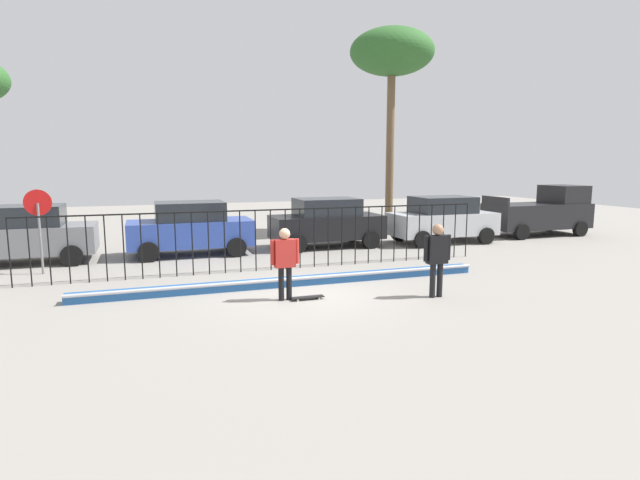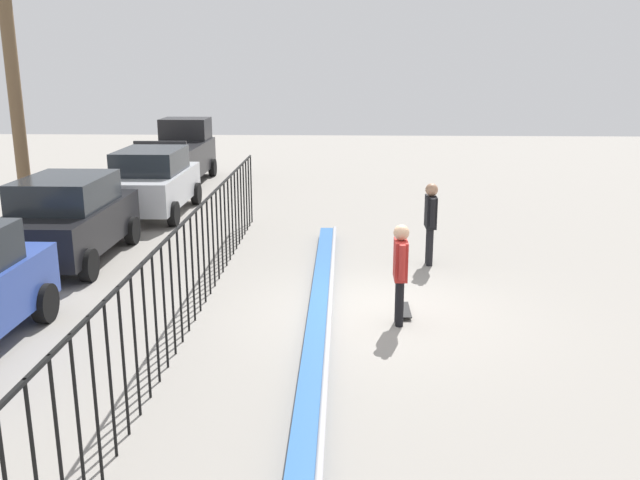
% 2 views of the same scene
% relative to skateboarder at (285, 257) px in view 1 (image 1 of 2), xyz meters
% --- Properties ---
extents(ground_plane, '(60.00, 60.00, 0.00)m').
position_rel_skateboarder_xyz_m(ground_plane, '(0.50, 0.33, -1.04)').
color(ground_plane, gray).
extents(bowl_coping_ledge, '(11.00, 0.40, 0.27)m').
position_rel_skateboarder_xyz_m(bowl_coping_ledge, '(0.50, 1.35, -0.92)').
color(bowl_coping_ledge, '#235699').
rests_on(bowl_coping_ledge, ground).
extents(perimeter_fence, '(14.04, 0.04, 1.87)m').
position_rel_skateboarder_xyz_m(perimeter_fence, '(0.50, 3.51, 0.10)').
color(perimeter_fence, black).
rests_on(perimeter_fence, ground).
extents(skateboarder, '(0.70, 0.26, 1.74)m').
position_rel_skateboarder_xyz_m(skateboarder, '(0.00, 0.00, 0.00)').
color(skateboarder, black).
rests_on(skateboarder, ground).
extents(skateboard, '(0.80, 0.20, 0.07)m').
position_rel_skateboarder_xyz_m(skateboard, '(0.52, -0.14, -0.99)').
color(skateboard, black).
rests_on(skateboard, ground).
extents(camera_operator, '(0.73, 0.27, 1.81)m').
position_rel_skateboarder_xyz_m(camera_operator, '(3.57, -0.93, 0.04)').
color(camera_operator, black).
rests_on(camera_operator, ground).
extents(parked_car_gray, '(4.30, 2.12, 1.90)m').
position_rel_skateboarder_xyz_m(parked_car_gray, '(-6.82, 7.09, -0.07)').
color(parked_car_gray, slate).
rests_on(parked_car_gray, ground).
extents(parked_car_blue, '(4.30, 2.12, 1.90)m').
position_rel_skateboarder_xyz_m(parked_car_blue, '(-1.58, 7.00, -0.07)').
color(parked_car_blue, '#2D479E').
rests_on(parked_car_blue, ground).
extents(parked_car_black, '(4.30, 2.12, 1.90)m').
position_rel_skateboarder_xyz_m(parked_car_black, '(3.59, 7.07, -0.07)').
color(parked_car_black, black).
rests_on(parked_car_black, ground).
extents(parked_car_silver, '(4.30, 2.12, 1.90)m').
position_rel_skateboarder_xyz_m(parked_car_silver, '(8.42, 6.52, -0.07)').
color(parked_car_silver, '#B7BABF').
rests_on(parked_car_silver, ground).
extents(pickup_truck, '(4.70, 2.12, 2.24)m').
position_rel_skateboarder_xyz_m(pickup_truck, '(13.90, 7.02, -0.01)').
color(pickup_truck, black).
rests_on(pickup_truck, ground).
extents(stop_sign, '(0.76, 0.07, 2.50)m').
position_rel_skateboarder_xyz_m(stop_sign, '(-6.03, 5.17, 0.57)').
color(stop_sign, slate).
rests_on(stop_sign, ground).
extents(palm_tree_tall, '(3.77, 3.77, 9.20)m').
position_rel_skateboarder_xyz_m(palm_tree_tall, '(7.70, 9.93, 6.98)').
color(palm_tree_tall, brown).
rests_on(palm_tree_tall, ground).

